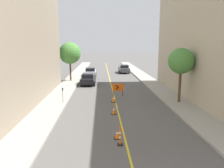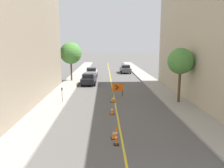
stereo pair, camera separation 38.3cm
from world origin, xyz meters
name	(u,v)px [view 1 (the left image)]	position (x,y,z in m)	size (l,w,h in m)	color
lane_stripe	(109,78)	(0.00, 31.04, 0.00)	(0.12, 62.07, 0.01)	gold
sidewalk_left	(74,78)	(-5.84, 31.04, 0.08)	(2.47, 62.07, 0.17)	#9E998E
sidewalk_right	(144,77)	(5.84, 31.04, 0.08)	(2.47, 62.07, 0.17)	#9E998E
building_facade_right	(224,28)	(10.07, 15.42, 7.02)	(6.00, 23.42, 14.03)	tan
traffic_cone_second	(117,134)	(-0.45, 7.29, 0.25)	(0.39, 0.39, 0.51)	black
traffic_cone_third	(114,110)	(-0.39, 11.89, 0.30)	(0.37, 0.37, 0.62)	black
traffic_cone_fourth	(113,99)	(-0.20, 15.67, 0.27)	(0.47, 0.47, 0.55)	black
delineator_post_front	(120,137)	(-0.36, 6.43, 0.46)	(0.30, 0.30, 1.08)	black
arrow_barricade_primary	(118,88)	(0.41, 18.01, 0.94)	(1.17, 0.15, 1.37)	#EF560C
parked_car_curb_near	(88,79)	(-3.17, 25.18, 0.80)	(1.99, 4.38, 1.59)	black
parked_car_curb_mid	(90,72)	(-3.21, 32.60, 0.80)	(1.93, 4.30, 1.59)	#B7B7BC
parked_car_curb_far	(124,69)	(3.11, 37.60, 0.80)	(1.95, 4.36, 1.59)	#474C51
parking_meter_near_curb	(63,92)	(-4.95, 15.05, 1.17)	(0.12, 0.11, 1.43)	#4C4C51
street_tree_left_near	(70,53)	(-5.96, 27.85, 4.24)	(3.19, 3.19, 5.68)	#4C3823
street_tree_right_near	(181,61)	(5.96, 14.83, 3.98)	(2.39, 2.39, 5.04)	#4C3823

